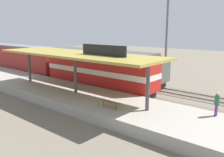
{
  "coord_description": "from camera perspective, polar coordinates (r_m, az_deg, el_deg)",
  "views": [
    {
      "loc": [
        -19.35,
        -17.01,
        6.86
      ],
      "look_at": [
        -1.38,
        -1.84,
        2.0
      ],
      "focal_mm": 38.32,
      "sensor_mm": 36.0,
      "label": 1
    }
  ],
  "objects": [
    {
      "name": "ground_plane",
      "position": [
        28.15,
        1.59,
        -2.44
      ],
      "size": [
        120.0,
        120.0,
        0.0
      ],
      "primitive_type": "plane",
      "color": "#706656"
    },
    {
      "name": "track_near",
      "position": [
        26.66,
        -1.1,
        -3.17
      ],
      "size": [
        3.2,
        110.0,
        0.16
      ],
      "color": "#5F5649",
      "rests_on": "ground"
    },
    {
      "name": "track_far",
      "position": [
        30.16,
        4.67,
        -1.45
      ],
      "size": [
        3.2,
        110.0,
        0.16
      ],
      "color": "#5F5649",
      "rests_on": "ground"
    },
    {
      "name": "platform",
      "position": [
        23.41,
        -8.57,
        -4.35
      ],
      "size": [
        6.0,
        44.0,
        0.9
      ],
      "primitive_type": "cube",
      "color": "#9E998E",
      "rests_on": "ground"
    },
    {
      "name": "station_canopy",
      "position": [
        22.57,
        -8.73,
        5.62
      ],
      "size": [
        5.2,
        18.0,
        4.7
      ],
      "color": "#47474C",
      "rests_on": "platform"
    },
    {
      "name": "platform_bench",
      "position": [
        18.45,
        -0.46,
        -5.73
      ],
      "size": [
        0.44,
        1.7,
        0.5
      ],
      "color": "#333338",
      "rests_on": "platform"
    },
    {
      "name": "locomotive",
      "position": [
        27.06,
        -3.3,
        2.19
      ],
      "size": [
        2.93,
        14.43,
        4.44
      ],
      "color": "#28282D",
      "rests_on": "track_near"
    },
    {
      "name": "passenger_carriage_front",
      "position": [
        41.45,
        -21.74,
        4.55
      ],
      "size": [
        2.9,
        20.0,
        4.24
      ],
      "color": "#28282D",
      "rests_on": "track_near"
    },
    {
      "name": "freight_car",
      "position": [
        30.65,
        2.49,
        2.49
      ],
      "size": [
        2.8,
        12.0,
        3.54
      ],
      "color": "#28282D",
      "rests_on": "track_far"
    },
    {
      "name": "light_mast",
      "position": [
        30.64,
        13.11,
        14.26
      ],
      "size": [
        1.1,
        1.1,
        11.7
      ],
      "color": "slate",
      "rests_on": "ground"
    },
    {
      "name": "person_waiting",
      "position": [
        18.17,
        23.73,
        -5.34
      ],
      "size": [
        0.34,
        0.34,
        1.71
      ],
      "color": "#663375",
      "rests_on": "platform"
    }
  ]
}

